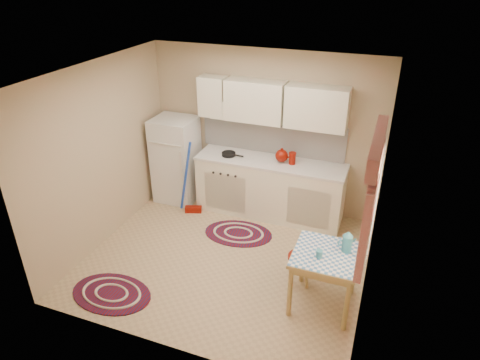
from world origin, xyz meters
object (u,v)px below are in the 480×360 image
base_cabinets (270,189)px  table (323,279)px  stool (301,270)px  fridge (176,160)px

base_cabinets → table: base_cabinets is taller
stool → fridge: bearing=149.9°
fridge → stool: fridge is taller
base_cabinets → table: bearing=-55.8°
table → stool: bearing=141.5°
fridge → table: bearing=-31.2°
base_cabinets → stool: base_cabinets is taller
fridge → stool: 2.86m
fridge → base_cabinets: 1.60m
fridge → table: 3.23m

